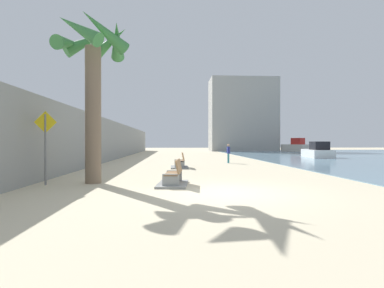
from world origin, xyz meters
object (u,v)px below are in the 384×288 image
(boat_distant, at_px, (317,151))
(bench_far, at_px, (180,164))
(person_walking, at_px, (228,152))
(palm_tree, at_px, (94,66))
(boat_far_right, at_px, (295,146))
(bench_near, at_px, (173,179))
(pedestrian_sign, at_px, (45,139))

(boat_distant, bearing_deg, bench_far, -140.86)
(person_walking, bearing_deg, palm_tree, -123.59)
(bench_far, bearing_deg, boat_far_right, 57.47)
(palm_tree, bearing_deg, person_walking, 56.41)
(bench_far, bearing_deg, person_walking, 46.93)
(bench_far, height_order, person_walking, person_walking)
(bench_far, xyz_separation_m, boat_distant, (14.78, 12.03, 0.41))
(bench_near, height_order, boat_distant, boat_distant)
(bench_near, relative_size, bench_far, 1.04)
(bench_near, bearing_deg, palm_tree, 165.74)
(bench_near, distance_m, bench_far, 7.89)
(palm_tree, bearing_deg, boat_far_right, 58.45)
(bench_near, distance_m, boat_distant, 25.05)
(palm_tree, height_order, boat_far_right, palm_tree)
(bench_far, bearing_deg, palm_tree, -116.83)
(boat_distant, bearing_deg, boat_far_right, 74.08)
(palm_tree, distance_m, bench_near, 5.54)
(bench_near, relative_size, person_walking, 1.46)
(bench_near, distance_m, boat_far_right, 45.24)
(bench_far, xyz_separation_m, pedestrian_sign, (-5.29, -7.56, 1.52))
(bench_near, xyz_separation_m, pedestrian_sign, (-4.89, 0.32, 1.52))
(person_walking, relative_size, pedestrian_sign, 0.53)
(boat_far_right, distance_m, pedestrian_sign, 47.43)
(boat_distant, xyz_separation_m, pedestrian_sign, (-20.07, -19.59, 1.11))
(boat_distant, xyz_separation_m, boat_far_right, (5.76, 20.18, 0.24))
(person_walking, height_order, boat_far_right, boat_far_right)
(boat_far_right, bearing_deg, palm_tree, -121.55)
(palm_tree, relative_size, bench_far, 3.17)
(boat_far_right, bearing_deg, boat_distant, -105.92)
(person_walking, relative_size, boat_distant, 0.24)
(bench_far, height_order, boat_far_right, boat_far_right)
(person_walking, distance_m, pedestrian_sign, 14.88)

